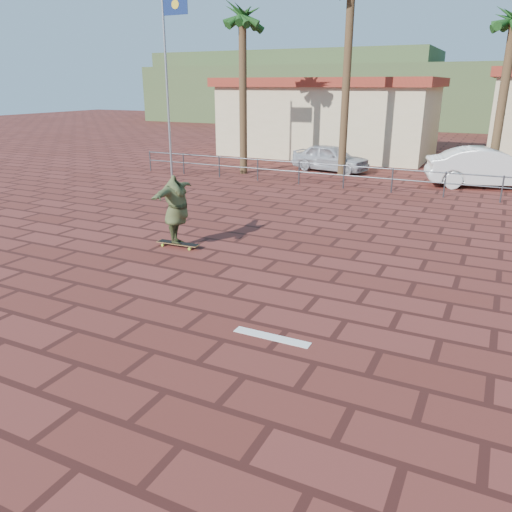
{
  "coord_description": "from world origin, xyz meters",
  "views": [
    {
      "loc": [
        3.85,
        -8.25,
        4.16
      ],
      "look_at": [
        -0.43,
        0.48,
        0.8
      ],
      "focal_mm": 35.0,
      "sensor_mm": 36.0,
      "label": 1
    }
  ],
  "objects_px": {
    "longboard": "(178,244)",
    "car_silver": "(330,158)",
    "car_white": "(488,168)",
    "skateboarder": "(176,210)"
  },
  "relations": [
    {
      "from": "longboard",
      "to": "car_silver",
      "type": "distance_m",
      "value": 13.69
    },
    {
      "from": "longboard",
      "to": "car_silver",
      "type": "xyz_separation_m",
      "value": [
        -0.23,
        13.67,
        0.56
      ]
    },
    {
      "from": "longboard",
      "to": "skateboarder",
      "type": "bearing_deg",
      "value": -36.48
    },
    {
      "from": "longboard",
      "to": "car_white",
      "type": "relative_size",
      "value": 0.25
    },
    {
      "from": "skateboarder",
      "to": "car_white",
      "type": "xyz_separation_m",
      "value": [
        7.04,
        12.66,
        -0.21
      ]
    },
    {
      "from": "car_silver",
      "to": "car_white",
      "type": "bearing_deg",
      "value": -87.68
    },
    {
      "from": "skateboarder",
      "to": "car_white",
      "type": "height_order",
      "value": "skateboarder"
    },
    {
      "from": "car_silver",
      "to": "car_white",
      "type": "height_order",
      "value": "car_white"
    },
    {
      "from": "car_silver",
      "to": "longboard",
      "type": "bearing_deg",
      "value": -168.77
    },
    {
      "from": "skateboarder",
      "to": "car_silver",
      "type": "bearing_deg",
      "value": -10.32
    }
  ]
}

